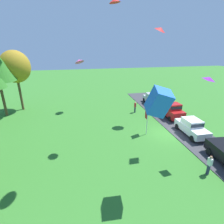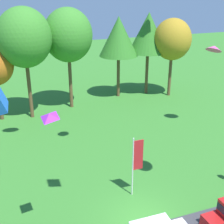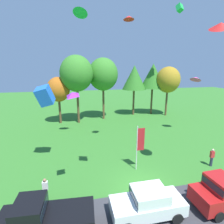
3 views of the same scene
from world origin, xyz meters
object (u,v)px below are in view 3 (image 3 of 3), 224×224
(tree_lone_near, at_px, (153,76))
(car_sedan_mid_row, at_px, (148,202))
(tree_far_right, at_px, (77,74))
(tree_right_of_center, at_px, (58,90))
(kite_delta_low_drifter, at_px, (80,12))
(tree_center_back, at_px, (134,78))
(kite_delta_near_flag, at_px, (129,18))
(car_pickup_far_end, at_px, (43,218))
(person_beside_suv, at_px, (212,157))
(tree_far_left, at_px, (103,75))
(tree_left_of_center, at_px, (168,80))
(kite_box_high_right, at_px, (45,96))
(kite_box_mid_center, at_px, (180,8))
(kite_delta_trailing_tail, at_px, (196,78))
(person_on_lawn, at_px, (46,190))
(flag_banner, at_px, (140,142))
(kite_diamond_over_trees, at_px, (72,94))
(kite_delta_high_left, at_px, (221,25))

(tree_lone_near, bearing_deg, car_sedan_mid_row, -115.21)
(tree_far_right, height_order, tree_lone_near, tree_far_right)
(tree_right_of_center, relative_size, kite_delta_low_drifter, 5.16)
(tree_center_back, distance_m, kite_delta_near_flag, 16.55)
(car_pickup_far_end, height_order, person_beside_suv, car_pickup_far_end)
(tree_far_left, bearing_deg, car_pickup_far_end, -108.05)
(tree_left_of_center, distance_m, kite_box_high_right, 23.62)
(car_pickup_far_end, height_order, kite_box_mid_center, kite_box_mid_center)
(person_beside_suv, distance_m, kite_delta_trailing_tail, 10.82)
(person_on_lawn, xyz_separation_m, tree_center_back, (13.30, 20.27, 6.18))
(tree_far_left, distance_m, flag_banner, 17.26)
(car_pickup_far_end, height_order, kite_box_high_right, kite_box_high_right)
(kite_diamond_over_trees, bearing_deg, tree_lone_near, 54.00)
(kite_delta_high_left, height_order, kite_delta_near_flag, kite_delta_near_flag)
(person_on_lawn, distance_m, tree_center_back, 25.02)
(person_beside_suv, distance_m, tree_far_right, 20.95)
(flag_banner, bearing_deg, kite_delta_low_drifter, 125.82)
(person_beside_suv, bearing_deg, flag_banner, 171.85)
(tree_far_right, distance_m, kite_delta_near_flag, 13.36)
(tree_far_right, bearing_deg, person_beside_suv, -54.49)
(car_pickup_far_end, relative_size, kite_box_high_right, 3.34)
(tree_right_of_center, height_order, tree_left_of_center, tree_left_of_center)
(person_beside_suv, distance_m, kite_delta_low_drifter, 18.53)
(person_beside_suv, bearing_deg, kite_delta_high_left, -146.36)
(car_sedan_mid_row, height_order, tree_far_left, tree_far_left)
(person_beside_suv, xyz_separation_m, person_on_lawn, (-14.26, -1.31, 0.00))
(person_beside_suv, relative_size, person_on_lawn, 1.00)
(tree_far_right, distance_m, kite_diamond_over_trees, 17.66)
(car_pickup_far_end, bearing_deg, kite_delta_high_left, 11.05)
(kite_box_mid_center, height_order, kite_delta_near_flag, kite_box_mid_center)
(tree_far_left, relative_size, tree_left_of_center, 1.16)
(person_on_lawn, bearing_deg, kite_diamond_over_trees, -7.26)
(person_on_lawn, distance_m, flag_banner, 8.05)
(person_beside_suv, relative_size, tree_lone_near, 0.18)
(tree_center_back, height_order, kite_delta_high_left, kite_delta_high_left)
(car_pickup_far_end, height_order, kite_delta_high_left, kite_delta_high_left)
(person_on_lawn, relative_size, kite_delta_trailing_tail, 1.24)
(tree_right_of_center, xyz_separation_m, tree_lone_near, (17.08, 2.37, 1.82))
(kite_delta_low_drifter, relative_size, kite_delta_high_left, 1.04)
(kite_delta_trailing_tail, bearing_deg, kite_delta_high_left, -122.31)
(person_beside_suv, bearing_deg, person_on_lawn, -174.74)
(person_beside_suv, height_order, tree_right_of_center, tree_right_of_center)
(car_sedan_mid_row, distance_m, person_beside_suv, 9.03)
(kite_box_high_right, bearing_deg, person_beside_suv, -14.25)
(car_sedan_mid_row, xyz_separation_m, tree_right_of_center, (-6.30, 20.53, 4.45))
(person_on_lawn, height_order, kite_delta_trailing_tail, kite_delta_trailing_tail)
(car_pickup_far_end, height_order, kite_delta_trailing_tail, kite_delta_trailing_tail)
(person_on_lawn, distance_m, kite_delta_high_left, 15.74)
(kite_delta_low_drifter, bearing_deg, kite_box_high_right, -137.66)
(tree_far_left, height_order, kite_box_mid_center, kite_box_mid_center)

